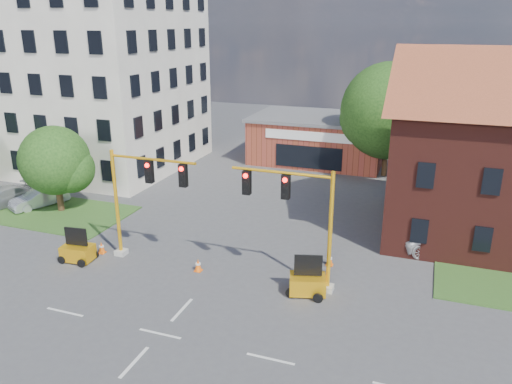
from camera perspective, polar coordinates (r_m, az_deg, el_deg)
ground at (r=22.65m, az=-10.91°, el=-15.62°), size 120.00×120.00×0.00m
lane_markings at (r=20.67m, az=-15.34°, el=-19.84°), size 60.00×36.00×0.01m
office_block at (r=48.28m, az=-19.48°, el=15.07°), size 18.40×15.40×20.60m
brick_shop at (r=48.05m, az=7.22°, el=6.12°), size 12.40×8.40×4.30m
tree_large at (r=43.61m, az=15.51°, el=8.59°), size 8.52×8.11×9.67m
tree_nw_front at (r=36.71m, az=-21.62°, el=3.13°), size 4.99×4.75×6.08m
signal_mast_west at (r=27.58m, az=-12.99°, el=-0.16°), size 5.30×0.60×6.20m
signal_mast_east at (r=24.19m, az=4.74°, el=-2.45°), size 5.30×0.60×6.20m
trailer_west at (r=29.66m, az=-19.69°, el=-6.38°), size 1.78×1.28×1.90m
trailer_east at (r=24.89m, az=5.91°, el=-10.24°), size 2.00×1.60×1.99m
cone_a at (r=30.29m, az=-17.24°, el=-6.09°), size 0.40×0.40×0.70m
cone_b at (r=27.16m, az=-6.64°, el=-8.31°), size 0.40×0.40×0.70m
cone_c at (r=26.31m, az=5.54°, el=-9.22°), size 0.40×0.40×0.70m
cone_d at (r=27.87m, az=8.41°, el=-7.65°), size 0.40×0.40×0.70m
pickup_white at (r=31.22m, az=21.29°, el=-4.81°), size 6.57×4.60×1.66m
sedan_silver_front at (r=39.09m, az=-23.53°, el=-0.63°), size 2.95×4.28×1.34m
sedan_silver_rear at (r=40.26m, az=-27.15°, el=-0.59°), size 3.05×5.08×1.38m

